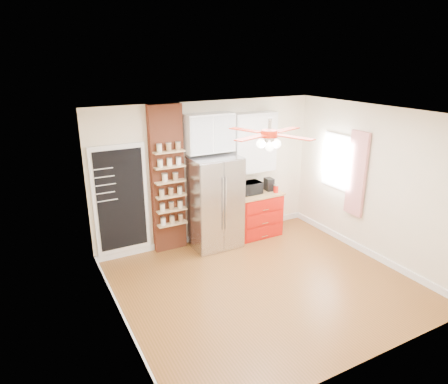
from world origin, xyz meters
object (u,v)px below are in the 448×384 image
fridge (215,202)px  pantry_jar_oats (165,178)px  coffee_maker (269,184)px  ceiling_fan (269,134)px  toaster_oven (250,188)px  canister_left (276,189)px  red_cabinet (256,213)px

fridge → pantry_jar_oats: (-0.89, 0.17, 0.56)m
fridge → coffee_maker: bearing=2.6°
ceiling_fan → toaster_oven: (0.76, 1.68, -1.40)m
pantry_jar_oats → ceiling_fan: bearing=-62.5°
canister_left → pantry_jar_oats: (-2.19, 0.30, 0.47)m
coffee_maker → canister_left: 0.20m
fridge → ceiling_fan: bearing=-88.2°
canister_left → pantry_jar_oats: pantry_jar_oats is taller
red_cabinet → pantry_jar_oats: 2.11m
toaster_oven → pantry_jar_oats: (-1.70, 0.13, 0.42)m
toaster_oven → pantry_jar_oats: size_ratio=3.22×
ceiling_fan → toaster_oven: ceiling_fan is taller
canister_left → fridge: bearing=174.4°
ceiling_fan → coffee_maker: (1.21, 1.69, -1.40)m
red_cabinet → ceiling_fan: (-0.92, -1.68, 1.97)m
red_cabinet → toaster_oven: toaster_oven is taller
fridge → toaster_oven: 0.82m
toaster_oven → coffee_maker: size_ratio=1.71×
coffee_maker → toaster_oven: bearing=-174.3°
canister_left → ceiling_fan: bearing=-129.7°
ceiling_fan → pantry_jar_oats: ceiling_fan is taller
red_cabinet → coffee_maker: size_ratio=3.75×
red_cabinet → pantry_jar_oats: pantry_jar_oats is taller
ceiling_fan → pantry_jar_oats: bearing=117.5°
ceiling_fan → canister_left: size_ratio=9.68×
fridge → pantry_jar_oats: bearing=169.0°
ceiling_fan → toaster_oven: bearing=65.7°
pantry_jar_oats → fridge: bearing=-11.0°
red_cabinet → coffee_maker: bearing=1.4°
red_cabinet → coffee_maker: (0.29, 0.01, 0.57)m
toaster_oven → canister_left: 0.52m
fridge → canister_left: size_ratio=12.10×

